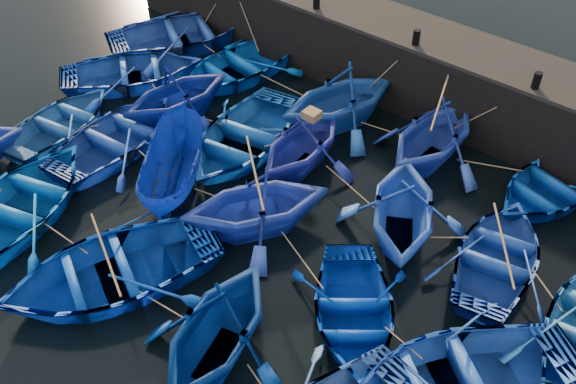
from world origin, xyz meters
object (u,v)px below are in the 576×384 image
Objects in this scene: boat_8 at (243,136)px; boat_0 at (183,33)px; wooden_crate at (312,115)px; boat_13 at (62,122)px.

boat_0 is at bearing 140.66° from boat_8.
boat_0 reaches higher than boat_8.
boat_8 is 11.55× the size of wooden_crate.
boat_13 is 9.45× the size of wooden_crate.
boat_8 is 1.22× the size of boat_13.
boat_0 is 1.35× the size of boat_13.
wooden_crate is (2.35, 0.48, 1.60)m from boat_8.
boat_0 is 7.16m from boat_8.
wooden_crate reaches higher than boat_13.
boat_8 reaches higher than boat_13.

